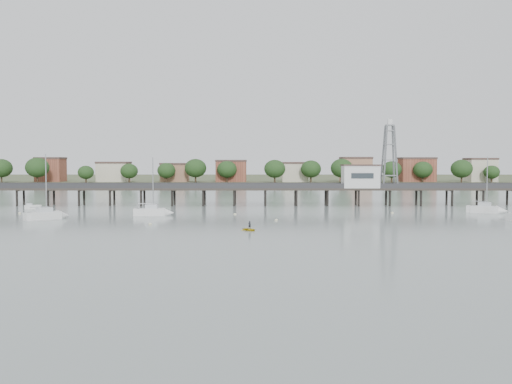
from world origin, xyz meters
TOP-DOWN VIEW (x-y plane):
  - ground_plane at (0.00, 0.00)m, footprint 500.00×500.00m
  - pier at (0.00, 60.00)m, footprint 150.00×5.00m
  - pier_building at (25.00, 60.00)m, footprint 8.40×5.40m
  - lattice_tower at (31.50, 60.00)m, footprint 3.20×3.20m
  - sailboat_a at (-34.00, 28.92)m, footprint 6.64×6.28m
  - sailboat_b at (-16.89, 35.65)m, footprint 6.83×2.58m
  - sailboat_e at (46.71, 41.12)m, footprint 6.95×4.92m
  - white_tender at (-45.74, 50.78)m, footprint 3.52×2.05m
  - yellow_dinghy at (0.62, 12.64)m, footprint 1.68×1.52m
  - dinghy_occupant at (0.62, 12.64)m, footprint 0.80×1.19m
  - mooring_buoys at (-2.58, 30.65)m, footprint 91.68×20.83m
  - far_shore at (0.36, 239.58)m, footprint 500.00×170.00m

SIDE VIEW (x-z plane):
  - ground_plane at x=0.00m, z-range 0.00..0.00m
  - yellow_dinghy at x=0.62m, z-range -1.23..1.23m
  - dinghy_occupant at x=0.62m, z-range -0.13..0.13m
  - mooring_buoys at x=-2.58m, z-range -0.12..0.28m
  - white_tender at x=-45.74m, z-range -0.25..1.04m
  - sailboat_a at x=-34.00m, z-range -5.26..6.56m
  - sailboat_e at x=46.71m, z-range -5.05..6.35m
  - sailboat_b at x=-16.89m, z-range -4.94..6.24m
  - far_shore at x=0.36m, z-range -4.25..6.15m
  - pier at x=0.00m, z-range 1.04..6.54m
  - pier_building at x=25.00m, z-range 4.02..9.32m
  - lattice_tower at x=31.50m, z-range 3.35..18.85m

